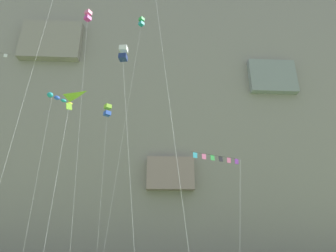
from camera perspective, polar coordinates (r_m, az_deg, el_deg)
name	(u,v)px	position (r m, az deg, el deg)	size (l,w,h in m)	color
cliff_face	(166,115)	(75.59, -0.33, 2.29)	(180.00, 33.71, 68.27)	gray
kite_box_far_right	(108,111)	(40.00, -11.90, 3.03)	(1.59, 5.04, 20.54)	#8CCC33
kite_box_high_right	(88,17)	(37.59, -15.60, 20.13)	(3.08, 5.72, 28.69)	pink
kite_box_low_center	(141,23)	(44.53, -5.33, 19.68)	(2.83, 5.62, 33.56)	green
kite_delta_upper_mid	(62,104)	(21.36, -20.30, 4.14)	(2.11, 3.13, 12.34)	#8CCC33
kite_windsock_far_left	(56,98)	(31.32, -21.28, 5.15)	(2.31, 3.44, 17.02)	teal
kite_banner_high_left	(218,163)	(24.71, 9.88, -7.18)	(4.74, 5.84, 9.98)	black
kite_box_mid_center	(123,54)	(22.79, -8.84, 13.87)	(2.33, 4.31, 17.07)	white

